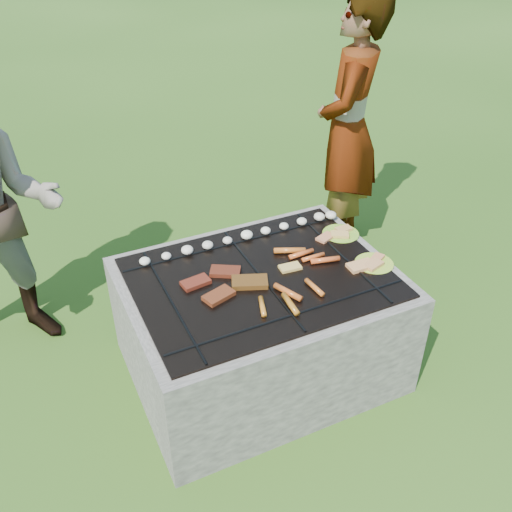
{
  "coord_description": "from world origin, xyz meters",
  "views": [
    {
      "loc": [
        -0.97,
        -1.99,
        2.24
      ],
      "look_at": [
        0.0,
        0.05,
        0.7
      ],
      "focal_mm": 40.0,
      "sensor_mm": 36.0,
      "label": 1
    }
  ],
  "objects_px": {
    "plate_far": "(341,234)",
    "plate_near": "(374,264)",
    "fire_pit": "(260,328)",
    "cook": "(348,129)"
  },
  "relations": [
    {
      "from": "fire_pit",
      "to": "cook",
      "type": "height_order",
      "value": "cook"
    },
    {
      "from": "fire_pit",
      "to": "plate_near",
      "type": "distance_m",
      "value": 0.66
    },
    {
      "from": "fire_pit",
      "to": "plate_far",
      "type": "xyz_separation_m",
      "value": [
        0.56,
        0.16,
        0.33
      ]
    },
    {
      "from": "plate_far",
      "to": "plate_near",
      "type": "distance_m",
      "value": 0.31
    },
    {
      "from": "plate_far",
      "to": "plate_near",
      "type": "relative_size",
      "value": 1.06
    },
    {
      "from": "fire_pit",
      "to": "cook",
      "type": "distance_m",
      "value": 1.5
    },
    {
      "from": "plate_far",
      "to": "plate_near",
      "type": "xyz_separation_m",
      "value": [
        -0.0,
        -0.31,
        0.0
      ]
    },
    {
      "from": "plate_far",
      "to": "plate_near",
      "type": "height_order",
      "value": "same"
    },
    {
      "from": "plate_far",
      "to": "plate_near",
      "type": "bearing_deg",
      "value": -90.1
    },
    {
      "from": "fire_pit",
      "to": "plate_near",
      "type": "bearing_deg",
      "value": -14.47
    }
  ]
}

